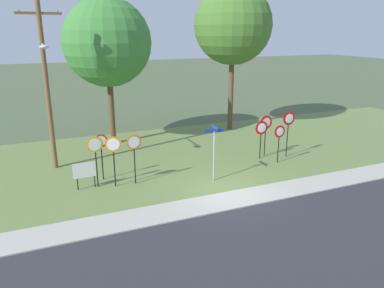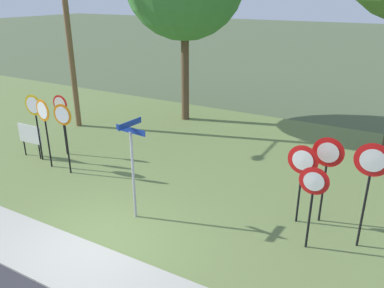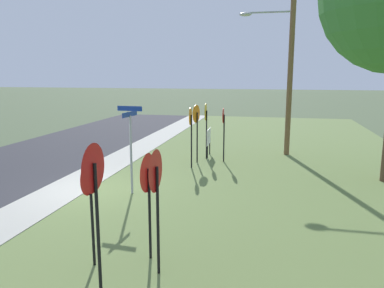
# 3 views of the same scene
# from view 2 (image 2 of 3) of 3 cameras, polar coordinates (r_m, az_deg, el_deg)

# --- Properties ---
(ground_plane) EXTENTS (160.00, 160.00, 0.00)m
(ground_plane) POSITION_cam_2_polar(r_m,az_deg,el_deg) (9.92, -13.69, -14.58)
(ground_plane) COLOR #4C5B3D
(sidewalk_strip) EXTENTS (44.00, 1.60, 0.06)m
(sidewalk_strip) POSITION_cam_2_polar(r_m,az_deg,el_deg) (9.47, -17.08, -16.74)
(sidewalk_strip) COLOR #ADAA9E
(sidewalk_strip) RESTS_ON ground_plane
(grass_median) EXTENTS (44.00, 12.00, 0.04)m
(grass_median) POSITION_cam_2_polar(r_m,az_deg,el_deg) (14.21, 2.66, -2.20)
(grass_median) COLOR olive
(grass_median) RESTS_ON ground_plane
(stop_sign_near_left) EXTENTS (0.74, 0.11, 2.44)m
(stop_sign_near_left) POSITION_cam_2_polar(r_m,az_deg,el_deg) (14.51, -22.31, 4.25)
(stop_sign_near_left) COLOR black
(stop_sign_near_left) RESTS_ON grass_median
(stop_sign_near_right) EXTENTS (0.70, 0.11, 2.42)m
(stop_sign_near_right) POSITION_cam_2_polar(r_m,az_deg,el_deg) (13.07, -18.49, 2.83)
(stop_sign_near_right) COLOR black
(stop_sign_near_right) RESTS_ON grass_median
(stop_sign_far_left) EXTENTS (0.74, 0.16, 2.44)m
(stop_sign_far_left) POSITION_cam_2_polar(r_m,az_deg,el_deg) (13.78, -21.11, 3.54)
(stop_sign_far_left) COLOR black
(stop_sign_far_left) RESTS_ON grass_median
(stop_sign_far_center) EXTENTS (0.64, 0.10, 2.29)m
(stop_sign_far_center) POSITION_cam_2_polar(r_m,az_deg,el_deg) (14.76, -18.81, 4.44)
(stop_sign_far_center) COLOR black
(stop_sign_far_center) RESTS_ON grass_median
(yield_sign_near_left) EXTENTS (0.68, 0.10, 2.12)m
(yield_sign_near_left) POSITION_cam_2_polar(r_m,az_deg,el_deg) (9.13, 17.50, -6.51)
(yield_sign_near_left) COLOR black
(yield_sign_near_left) RESTS_ON grass_median
(yield_sign_near_right) EXTENTS (0.80, 0.10, 2.67)m
(yield_sign_near_right) POSITION_cam_2_polar(r_m,az_deg,el_deg) (9.44, 25.00, -3.66)
(yield_sign_near_right) COLOR black
(yield_sign_near_right) RESTS_ON grass_median
(yield_sign_far_left) EXTENTS (0.78, 0.11, 2.20)m
(yield_sign_far_left) POSITION_cam_2_polar(r_m,az_deg,el_deg) (10.07, 16.02, -3.25)
(yield_sign_far_left) COLOR black
(yield_sign_far_left) RESTS_ON grass_median
(yield_sign_far_right) EXTENTS (0.79, 0.10, 2.39)m
(yield_sign_far_right) POSITION_cam_2_polar(r_m,az_deg,el_deg) (10.23, 19.40, -2.28)
(yield_sign_far_right) COLOR black
(yield_sign_far_right) RESTS_ON grass_median
(street_name_post) EXTENTS (0.96, 0.81, 2.75)m
(street_name_post) POSITION_cam_2_polar(r_m,az_deg,el_deg) (10.03, -8.85, -2.57)
(street_name_post) COLOR #9EA0A8
(street_name_post) RESTS_ON grass_median
(utility_pole) EXTENTS (2.10, 2.47, 8.85)m
(utility_pole) POSITION_cam_2_polar(r_m,az_deg,el_deg) (17.42, -18.52, 17.50)
(utility_pole) COLOR brown
(utility_pole) RESTS_ON grass_median
(notice_board) EXTENTS (1.10, 0.08, 1.25)m
(notice_board) POSITION_cam_2_polar(r_m,az_deg,el_deg) (15.21, -22.93, 1.14)
(notice_board) COLOR black
(notice_board) RESTS_ON grass_median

